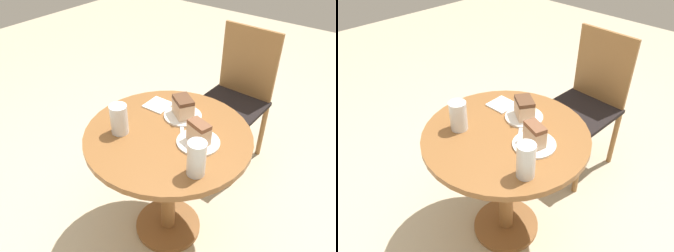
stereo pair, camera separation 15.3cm
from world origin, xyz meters
TOP-DOWN VIEW (x-y plane):
  - ground_plane at (0.00, 0.00)m, footprint 8.00×8.00m
  - table at (0.00, 0.00)m, footprint 0.80×0.80m
  - chair at (-0.06, 0.82)m, footprint 0.43×0.47m
  - plate_near at (0.16, 0.03)m, footprint 0.20×0.20m
  - plate_far at (-0.03, 0.15)m, footprint 0.19×0.19m
  - cake_slice_near at (0.16, 0.03)m, footprint 0.12×0.09m
  - cake_slice_far at (-0.03, 0.15)m, footprint 0.14×0.13m
  - glass_lemonade at (-0.18, -0.13)m, footprint 0.08×0.08m
  - glass_water at (0.26, -0.14)m, footprint 0.08×0.08m
  - napkin_stack at (-0.19, 0.16)m, footprint 0.13×0.13m
  - fork at (0.03, 0.07)m, footprint 0.13×0.16m

SIDE VIEW (x-z plane):
  - ground_plane at x=0.00m, z-range 0.00..0.00m
  - chair at x=-0.06m, z-range 0.02..0.96m
  - table at x=0.00m, z-range 0.19..0.90m
  - fork at x=0.03m, z-range 0.71..0.71m
  - napkin_stack at x=-0.19m, z-range 0.71..0.71m
  - plate_far at x=-0.03m, z-range 0.71..0.72m
  - plate_near at x=0.16m, z-range 0.71..0.72m
  - cake_slice_far at x=-0.03m, z-range 0.72..0.81m
  - cake_slice_near at x=0.16m, z-range 0.72..0.82m
  - glass_lemonade at x=-0.18m, z-range 0.70..0.84m
  - glass_water at x=0.26m, z-range 0.70..0.85m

